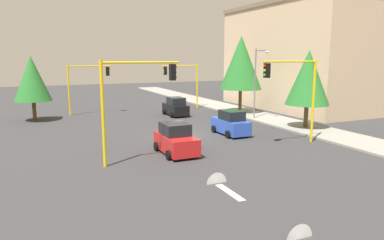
% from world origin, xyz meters
% --- Properties ---
extents(ground_plane, '(120.00, 120.00, 0.00)m').
position_xyz_m(ground_plane, '(0.00, 0.00, 0.00)').
color(ground_plane, '#353538').
extents(sidewalk_kerb, '(80.00, 4.00, 0.15)m').
position_xyz_m(sidewalk_kerb, '(-5.00, 10.50, 0.07)').
color(sidewalk_kerb, gray).
rests_on(sidewalk_kerb, ground).
extents(lane_arrow_near, '(2.40, 1.10, 1.10)m').
position_xyz_m(lane_arrow_near, '(11.51, -3.00, 0.01)').
color(lane_arrow_near, silver).
rests_on(lane_arrow_near, ground).
extents(apartment_block, '(20.04, 9.30, 12.56)m').
position_xyz_m(apartment_block, '(-9.14, 18.50, 6.29)').
color(apartment_block, beige).
rests_on(apartment_block, ground).
extents(traffic_signal_far_right, '(0.36, 4.59, 5.37)m').
position_xyz_m(traffic_signal_far_right, '(-14.00, -5.65, 3.81)').
color(traffic_signal_far_right, yellow).
rests_on(traffic_signal_far_right, ground).
extents(traffic_signal_far_left, '(0.36, 4.59, 5.34)m').
position_xyz_m(traffic_signal_far_left, '(-14.00, 5.64, 3.80)').
color(traffic_signal_far_left, yellow).
rests_on(traffic_signal_far_left, ground).
extents(traffic_signal_near_left, '(0.36, 4.59, 6.00)m').
position_xyz_m(traffic_signal_near_left, '(6.00, 5.75, 4.23)').
color(traffic_signal_near_left, yellow).
rests_on(traffic_signal_near_left, ground).
extents(traffic_signal_near_right, '(0.36, 4.59, 5.99)m').
position_xyz_m(traffic_signal_near_right, '(6.00, -5.74, 4.22)').
color(traffic_signal_near_right, yellow).
rests_on(traffic_signal_near_right, ground).
extents(street_lamp_curbside, '(2.15, 0.28, 7.00)m').
position_xyz_m(street_lamp_curbside, '(-3.61, 9.20, 4.35)').
color(street_lamp_curbside, slate).
rests_on(street_lamp_curbside, ground).
extents(tree_roadside_mid, '(4.62, 4.62, 8.47)m').
position_xyz_m(tree_roadside_mid, '(-8.00, 10.00, 5.56)').
color(tree_roadside_mid, brown).
rests_on(tree_roadside_mid, ground).
extents(tree_roadside_near, '(3.72, 3.72, 6.77)m').
position_xyz_m(tree_roadside_near, '(2.00, 10.50, 4.43)').
color(tree_roadside_near, brown).
rests_on(tree_roadside_near, ground).
extents(tree_opposite_side, '(3.48, 3.48, 6.32)m').
position_xyz_m(tree_opposite_side, '(-12.00, -11.00, 4.13)').
color(tree_opposite_side, brown).
rests_on(tree_opposite_side, ground).
extents(car_red, '(3.78, 2.10, 1.98)m').
position_xyz_m(car_red, '(4.98, -2.79, 0.90)').
color(car_red, red).
rests_on(car_red, ground).
extents(car_blue, '(3.76, 1.96, 1.98)m').
position_xyz_m(car_blue, '(1.38, 3.36, 0.90)').
color(car_blue, blue).
rests_on(car_blue, ground).
extents(car_black, '(3.81, 2.01, 1.98)m').
position_xyz_m(car_black, '(-9.35, 2.82, 0.90)').
color(car_black, black).
rests_on(car_black, ground).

